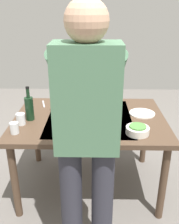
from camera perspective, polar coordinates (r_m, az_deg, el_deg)
ground_plane at (r=2.62m, az=-0.00°, el=-15.89°), size 6.00×6.00×0.00m
dining_table at (r=2.26m, az=-0.00°, el=-2.97°), size 1.32×0.95×0.73m
chair_near at (r=3.09m, az=-0.13°, el=2.06°), size 0.40×0.40×0.91m
person_server at (r=1.46m, az=-0.65°, el=-4.88°), size 0.42×0.61×1.69m
wine_bottle at (r=2.20m, az=-13.42°, el=0.96°), size 0.07×0.07×0.30m
wine_glass_left at (r=2.31m, az=-7.74°, el=2.37°), size 0.07×0.07×0.15m
water_cup_near_left at (r=1.86m, az=0.42°, el=-4.94°), size 0.07×0.07×0.09m
water_cup_near_right at (r=2.02m, az=-16.59°, el=-3.48°), size 0.07×0.07×0.09m
water_cup_far_left at (r=2.15m, az=-15.24°, el=-1.54°), size 0.07×0.07×0.09m
serving_bowl_pasta at (r=2.41m, az=-1.66°, el=1.66°), size 0.30×0.30×0.07m
side_bowl_salad at (r=1.97m, az=10.78°, el=-3.95°), size 0.18×0.18×0.07m
dinner_plate_near at (r=2.34m, az=11.76°, el=-0.31°), size 0.23×0.23×0.01m
table_knife at (r=2.23m, az=5.00°, el=-1.12°), size 0.07×0.20×0.00m
table_fork at (r=2.55m, az=-10.32°, el=1.79°), size 0.06×0.18×0.00m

